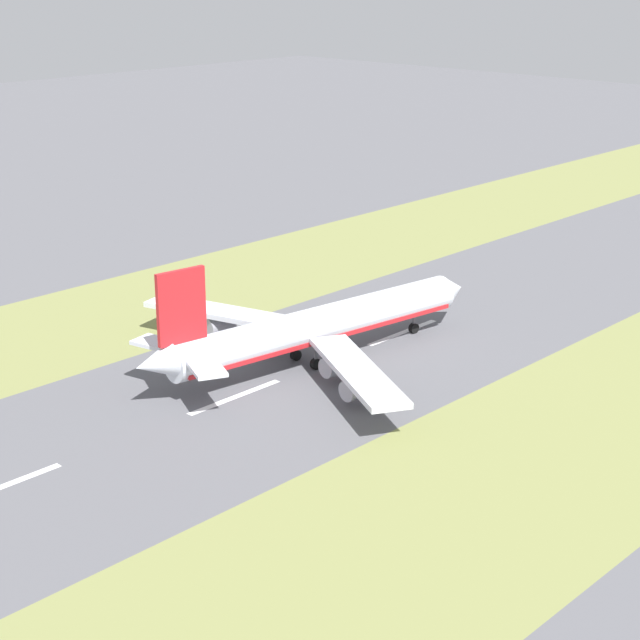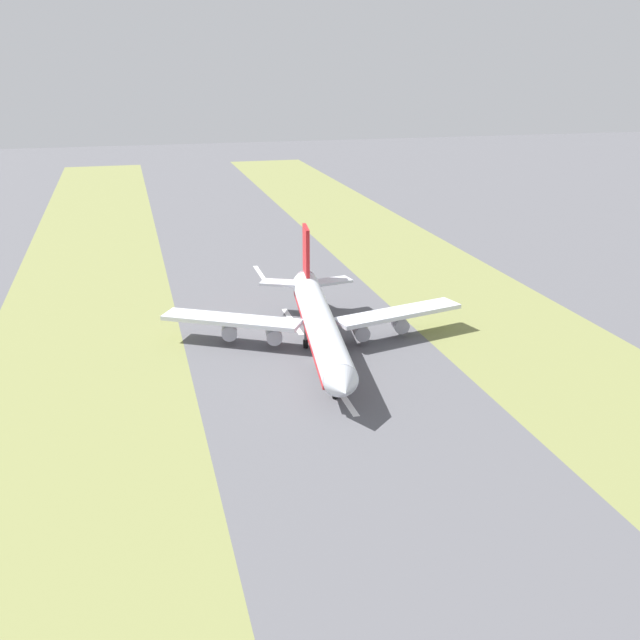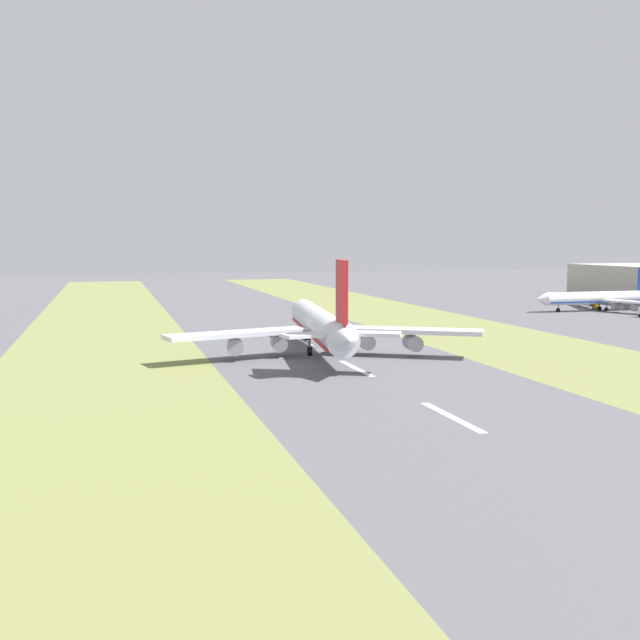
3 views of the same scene
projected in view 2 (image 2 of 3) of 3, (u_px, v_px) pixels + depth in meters
The scene contains 7 objects.
ground_plane at pixel (319, 361), 146.57m from camera, with size 800.00×800.00×0.00m, color #56565B.
grass_median_west at pixel (526, 340), 157.24m from camera, with size 40.00×600.00×0.01m, color olive.
grass_median_east at pixel (80, 385), 135.91m from camera, with size 40.00×600.00×0.01m, color olive.
centreline_dash_near at pixel (261, 274), 205.13m from camera, with size 1.20×18.00×0.01m, color silver.
centreline_dash_mid at pixel (292, 321), 168.60m from camera, with size 1.20×18.00×0.01m, color silver.
centreline_dash_far at pixel (342, 394), 132.08m from camera, with size 1.20×18.00×0.01m, color silver.
airplane_main_jet at pixel (319, 321), 150.42m from camera, with size 63.58×67.14×20.20m.
Camera 2 is at (33.93, 131.31, 56.18)m, focal length 42.00 mm.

